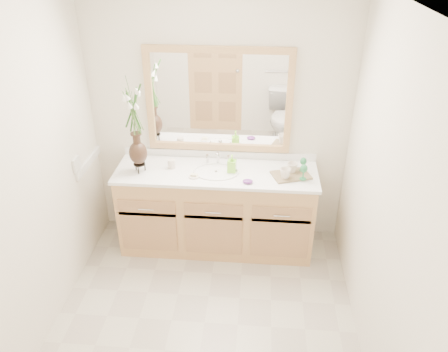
# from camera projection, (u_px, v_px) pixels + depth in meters

# --- Properties ---
(floor) EXTENTS (2.60, 2.60, 0.00)m
(floor) POSITION_uv_depth(u_px,v_px,m) (204.00, 323.00, 3.50)
(floor) COLOR beige
(floor) RESTS_ON ground
(ceiling) EXTENTS (2.40, 2.60, 0.02)m
(ceiling) POSITION_uv_depth(u_px,v_px,m) (194.00, 5.00, 2.31)
(ceiling) COLOR white
(ceiling) RESTS_ON wall_back
(wall_back) EXTENTS (2.40, 0.02, 2.40)m
(wall_back) POSITION_uv_depth(u_px,v_px,m) (219.00, 121.00, 4.03)
(wall_back) COLOR silver
(wall_back) RESTS_ON floor
(wall_left) EXTENTS (0.02, 2.60, 2.40)m
(wall_left) POSITION_uv_depth(u_px,v_px,m) (27.00, 188.00, 2.99)
(wall_left) COLOR silver
(wall_left) RESTS_ON floor
(wall_right) EXTENTS (0.02, 2.60, 2.40)m
(wall_right) POSITION_uv_depth(u_px,v_px,m) (385.00, 205.00, 2.82)
(wall_right) COLOR silver
(wall_right) RESTS_ON floor
(vanity) EXTENTS (1.80, 0.55, 0.80)m
(vanity) POSITION_uv_depth(u_px,v_px,m) (217.00, 210.00, 4.18)
(vanity) COLOR tan
(vanity) RESTS_ON floor
(counter) EXTENTS (1.84, 0.57, 0.03)m
(counter) POSITION_uv_depth(u_px,v_px,m) (216.00, 172.00, 3.97)
(counter) COLOR white
(counter) RESTS_ON vanity
(sink) EXTENTS (0.38, 0.34, 0.23)m
(sink) POSITION_uv_depth(u_px,v_px,m) (216.00, 177.00, 3.98)
(sink) COLOR white
(sink) RESTS_ON counter
(mirror) EXTENTS (1.32, 0.04, 0.97)m
(mirror) POSITION_uv_depth(u_px,v_px,m) (219.00, 101.00, 3.91)
(mirror) COLOR white
(mirror) RESTS_ON wall_back
(switch_plate) EXTENTS (0.02, 0.12, 0.12)m
(switch_plate) POSITION_uv_depth(u_px,v_px,m) (77.00, 164.00, 3.76)
(switch_plate) COLOR white
(switch_plate) RESTS_ON wall_left
(flower_vase) EXTENTS (0.19, 0.19, 0.78)m
(flower_vase) POSITION_uv_depth(u_px,v_px,m) (134.00, 116.00, 3.70)
(flower_vase) COLOR black
(flower_vase) RESTS_ON counter
(tumbler) EXTENTS (0.07, 0.07, 0.09)m
(tumbler) POSITION_uv_depth(u_px,v_px,m) (171.00, 164.00, 4.00)
(tumbler) COLOR silver
(tumbler) RESTS_ON counter
(soap_dish) EXTENTS (0.09, 0.09, 0.03)m
(soap_dish) POSITION_uv_depth(u_px,v_px,m) (194.00, 176.00, 3.87)
(soap_dish) COLOR silver
(soap_dish) RESTS_ON counter
(soap_bottle) EXTENTS (0.07, 0.08, 0.15)m
(soap_bottle) POSITION_uv_depth(u_px,v_px,m) (232.00, 164.00, 3.92)
(soap_bottle) COLOR #88E636
(soap_bottle) RESTS_ON counter
(purple_dish) EXTENTS (0.10, 0.08, 0.03)m
(purple_dish) POSITION_uv_depth(u_px,v_px,m) (248.00, 181.00, 3.77)
(purple_dish) COLOR #63297B
(purple_dish) RESTS_ON counter
(tray) EXTENTS (0.38, 0.31, 0.02)m
(tray) POSITION_uv_depth(u_px,v_px,m) (291.00, 175.00, 3.88)
(tray) COLOR brown
(tray) RESTS_ON counter
(mug_left) EXTENTS (0.11, 0.11, 0.10)m
(mug_left) POSITION_uv_depth(u_px,v_px,m) (285.00, 173.00, 3.80)
(mug_left) COLOR silver
(mug_left) RESTS_ON tray
(mug_right) EXTENTS (0.11, 0.10, 0.10)m
(mug_right) POSITION_uv_depth(u_px,v_px,m) (292.00, 167.00, 3.89)
(mug_right) COLOR silver
(mug_right) RESTS_ON tray
(goblet_front) EXTENTS (0.06, 0.06, 0.14)m
(goblet_front) POSITION_uv_depth(u_px,v_px,m) (304.00, 169.00, 3.76)
(goblet_front) COLOR #287944
(goblet_front) RESTS_ON tray
(goblet_back) EXTENTS (0.06, 0.06, 0.13)m
(goblet_back) POSITION_uv_depth(u_px,v_px,m) (303.00, 162.00, 3.90)
(goblet_back) COLOR #287944
(goblet_back) RESTS_ON tray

